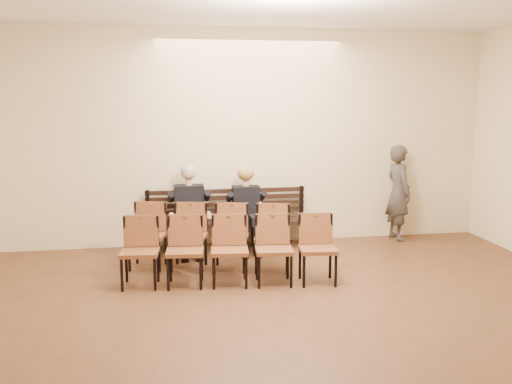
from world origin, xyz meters
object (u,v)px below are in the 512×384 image
Objects in this scene: seated_woman at (247,212)px; chair_row_front at (209,237)px; seated_man at (190,209)px; laptop at (188,218)px; passerby at (399,186)px; bag at (265,236)px; chair_row_back at (230,251)px; bench at (228,235)px; water_bottle at (260,218)px.

seated_woman is 0.54× the size of chair_row_front.
seated_man is at bearing 116.99° from chair_row_front.
laptop is at bearing -102.59° from seated_man.
passerby is 3.55m from chair_row_front.
passerby is (3.56, 0.35, 0.35)m from laptop.
bag is 1.58m from chair_row_front.
chair_row_back is at bearing 114.79° from passerby.
bag is 0.22× the size of passerby.
seated_woman is (0.29, -0.12, 0.39)m from bench.
chair_row_back is (0.45, -1.53, -0.13)m from laptop.
seated_man is at bearing 71.12° from laptop.
passerby is 3.67m from chair_row_back.
water_bottle is at bearing -14.25° from laptop.
bench is 2.11× the size of seated_woman.
bench is 0.63m from bag.
chair_row_front reaches higher than chair_row_back.
water_bottle is (0.16, -0.28, -0.05)m from seated_woman.
passerby is at bearing 0.00° from bag.
seated_man reaches higher than bench.
water_bottle is 2.55m from passerby.
seated_woman reaches higher than water_bottle.
seated_woman is at bearing -146.44° from bag.
bag is 2.43m from passerby.
laptop is 1.60m from chair_row_back.
seated_man reaches higher than bag.
seated_man is at bearing -168.91° from bench.
water_bottle is 0.67m from bag.
water_bottle is at bearing 95.12° from passerby.
bag is 0.18× the size of chair_row_front.
bag is at bearing 62.88° from chair_row_front.
seated_woman is at bearing 68.07° from chair_row_front.
laptop is 0.85× the size of bag.
chair_row_front is (0.22, -0.95, -0.22)m from seated_man.
seated_man reaches higher than chair_row_back.
seated_woman is 0.66× the size of passerby.
passerby is at bearing 37.12° from chair_row_back.
seated_man reaches higher than water_bottle.
passerby is at bearing 11.45° from water_bottle.
passerby reaches higher than seated_man.
chair_row_front is (-1.01, -1.17, 0.31)m from bag.
laptop is 0.13× the size of chair_row_back.
water_bottle is (1.09, -0.15, -0.01)m from laptop.
seated_woman is 5.21× the size of water_bottle.
bag is at bearing 9.14° from bench.
bench is at bearing 89.82° from chair_row_back.
chair_row_front reaches higher than bench.
seated_man is at bearing 180.00° from seated_woman.
bench is at bearing 138.64° from water_bottle.
water_bottle is 1.53m from chair_row_back.
bag is 0.15× the size of chair_row_back.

